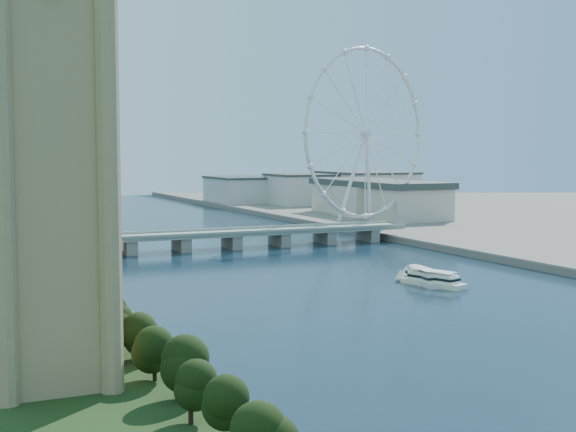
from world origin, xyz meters
TOP-DOWN VIEW (x-y plane):
  - tree_row at (-113.00, 42.00)m, footprint 9.40×153.40m
  - victoria_tower at (-135.00, 55.00)m, footprint 28.16×28.16m
  - parliament_range at (-128.00, 170.00)m, footprint 24.00×200.00m
  - westminster_bridge at (0.00, 300.00)m, footprint 220.00×22.00m
  - london_eye at (119.98, 355.08)m, footprint 113.60×39.12m
  - county_hall at (175.00, 430.00)m, footprint 54.00×144.00m
  - city_skyline at (39.22, 560.08)m, footprint 505.00×280.00m
  - tour_boat_near at (31.22, 144.72)m, footprint 17.70×32.64m
  - tour_boat_far at (30.75, 151.44)m, footprint 12.52×32.37m

SIDE VIEW (x-z plane):
  - county_hall at x=175.00m, z-range -17.50..17.50m
  - tour_boat_near at x=31.22m, z-range -3.51..3.51m
  - tour_boat_far at x=30.75m, z-range -3.49..3.49m
  - westminster_bridge at x=0.00m, z-range 1.88..11.38m
  - tree_row at x=-113.00m, z-range -1.70..20.62m
  - city_skyline at x=39.22m, z-range 0.96..32.96m
  - parliament_range at x=-128.00m, z-range -16.52..53.48m
  - victoria_tower at x=-135.00m, z-range -1.51..110.49m
  - london_eye at x=119.98m, z-range 5.37..129.67m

